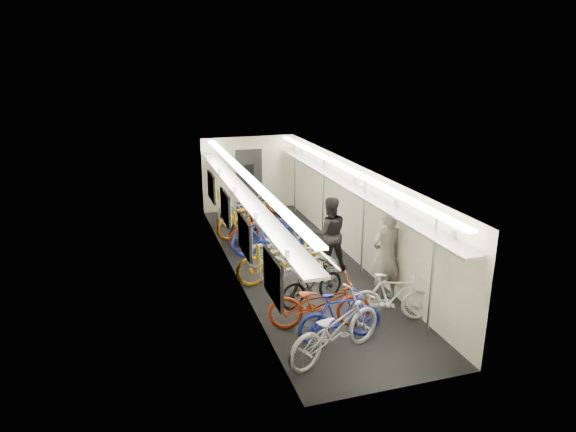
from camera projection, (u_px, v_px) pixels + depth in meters
train_car_shell at (273, 193)px, 12.45m from camera, size 10.00×10.00×10.00m
bicycle_0 at (335, 328)px, 8.51m from camera, size 2.15×1.45×1.07m
bicycle_1 at (340, 317)px, 9.01m from camera, size 1.57×0.46×0.94m
bicycle_2 at (320, 303)px, 9.44m from camera, size 2.02×1.07×1.01m
bicycle_3 at (312, 283)px, 10.35m from camera, size 1.60×0.86×0.92m
bicycle_4 at (282, 260)px, 11.30m from camera, size 2.10×0.85×1.08m
bicycle_5 at (298, 262)px, 11.22m from camera, size 1.85×0.91×1.07m
bicycle_6 at (279, 245)px, 12.39m from camera, size 1.94×1.07×0.97m
bicycle_7 at (268, 234)px, 12.91m from camera, size 1.91×0.59×1.14m
bicycle_8 at (258, 229)px, 13.53m from camera, size 1.96×1.24×0.97m
bicycle_9 at (257, 221)px, 13.94m from camera, size 1.89×1.21×1.10m
bicycle_10 at (250, 216)px, 14.36m from camera, size 2.27×1.45×1.13m
bicycle_11 at (392, 297)px, 9.72m from camera, size 1.66×0.91×0.96m
bicycle_12 at (247, 211)px, 15.10m from camera, size 1.87×1.14×0.93m
bicycle_14 at (245, 206)px, 15.58m from camera, size 1.84×0.78×0.94m
passenger_near at (386, 255)px, 10.43m from camera, size 0.77×0.56×1.94m
passenger_mid at (329, 234)px, 11.95m from camera, size 0.94×0.78×1.77m
backpack at (380, 222)px, 11.50m from camera, size 0.26×0.15×0.38m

